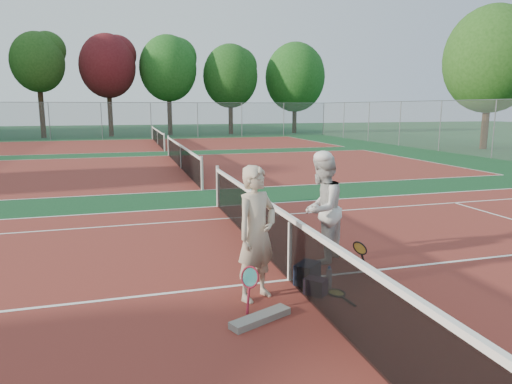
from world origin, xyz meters
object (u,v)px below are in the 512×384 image
(racket_red, at_px, (250,289))
(sports_bag_navy, at_px, (307,273))
(net_main, at_px, (290,248))
(racket_black_held, at_px, (359,257))
(player_b, at_px, (322,209))
(racket_spare, at_px, (336,293))
(sports_bag_purple, at_px, (316,287))
(water_bottle, at_px, (329,279))
(player_a, at_px, (257,233))

(racket_red, height_order, sports_bag_navy, racket_red)
(net_main, bearing_deg, racket_red, -135.39)
(net_main, height_order, sports_bag_navy, net_main)
(racket_red, bearing_deg, racket_black_held, -35.38)
(player_b, xyz_separation_m, racket_spare, (-0.37, -1.37, -0.91))
(net_main, height_order, sports_bag_purple, net_main)
(sports_bag_navy, bearing_deg, player_b, 55.23)
(sports_bag_navy, bearing_deg, racket_red, -148.59)
(racket_black_held, distance_m, water_bottle, 0.87)
(racket_spare, bearing_deg, player_a, 74.21)
(racket_red, relative_size, sports_bag_purple, 1.99)
(player_a, relative_size, sports_bag_purple, 6.33)
(player_b, height_order, sports_bag_navy, player_b)
(player_a, distance_m, sports_bag_purple, 1.17)
(player_b, height_order, racket_black_held, player_b)
(sports_bag_navy, bearing_deg, player_a, -161.19)
(player_a, height_order, water_bottle, player_a)
(racket_black_held, xyz_separation_m, racket_spare, (-0.72, -0.66, -0.25))
(player_b, height_order, racket_spare, player_b)
(racket_black_held, bearing_deg, player_b, -96.42)
(sports_bag_purple, relative_size, water_bottle, 0.98)
(sports_bag_navy, bearing_deg, racket_spare, -63.59)
(net_main, relative_size, player_a, 5.90)
(racket_spare, distance_m, sports_bag_navy, 0.57)
(racket_spare, distance_m, water_bottle, 0.26)
(racket_black_held, relative_size, sports_bag_purple, 1.81)
(net_main, relative_size, racket_black_held, 20.61)
(racket_spare, xyz_separation_m, sports_bag_purple, (-0.29, 0.07, 0.10))
(net_main, height_order, water_bottle, net_main)
(racket_spare, height_order, sports_bag_navy, sports_bag_navy)
(racket_red, distance_m, racket_black_held, 2.20)
(sports_bag_navy, height_order, sports_bag_purple, sports_bag_navy)
(player_b, xyz_separation_m, sports_bag_purple, (-0.66, -1.31, -0.80))
(racket_spare, bearing_deg, water_bottle, -1.58)
(racket_black_held, height_order, racket_spare, racket_black_held)
(player_a, distance_m, water_bottle, 1.36)
(racket_red, height_order, water_bottle, racket_red)
(net_main, distance_m, water_bottle, 0.74)
(racket_black_held, bearing_deg, sports_bag_navy, -22.87)
(player_a, relative_size, racket_red, 3.18)
(player_a, relative_size, racket_black_held, 3.49)
(player_a, xyz_separation_m, racket_red, (-0.19, -0.36, -0.64))
(net_main, relative_size, sports_bag_purple, 37.35)
(sports_bag_purple, height_order, water_bottle, water_bottle)
(racket_red, relative_size, racket_spare, 0.97)
(racket_black_held, relative_size, sports_bag_navy, 1.33)
(sports_bag_navy, xyz_separation_m, water_bottle, (0.23, -0.27, -0.01))
(net_main, bearing_deg, player_b, 39.75)
(player_b, relative_size, water_bottle, 6.15)
(racket_red, height_order, sports_bag_purple, racket_red)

